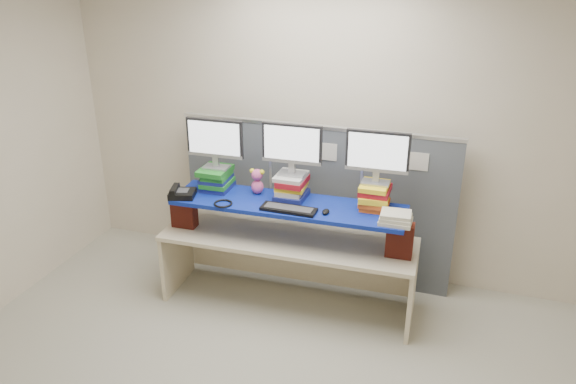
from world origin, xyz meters
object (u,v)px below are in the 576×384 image
(desk, at_px, (288,251))
(monitor_center, at_px, (292,146))
(monitor_right, at_px, (377,154))
(desk_phone, at_px, (181,193))
(monitor_left, at_px, (215,141))
(keyboard, at_px, (289,209))
(blue_board, at_px, (288,205))

(desk, height_order, monitor_center, monitor_center)
(desk, xyz_separation_m, monitor_right, (0.70, 0.14, 0.93))
(monitor_right, distance_m, desk_phone, 1.70)
(monitor_left, bearing_deg, keyboard, -19.53)
(blue_board, height_order, monitor_right, monitor_right)
(monitor_right, distance_m, keyboard, 0.84)
(keyboard, height_order, desk_phone, desk_phone)
(desk, bearing_deg, desk_phone, -171.65)
(blue_board, xyz_separation_m, desk_phone, (-0.91, -0.16, 0.05))
(monitor_left, distance_m, monitor_center, 0.69)
(blue_board, distance_m, monitor_left, 0.84)
(monitor_center, xyz_separation_m, keyboard, (0.06, -0.26, -0.45))
(monitor_left, bearing_deg, desk, -9.71)
(monitor_center, distance_m, desk_phone, 1.05)
(blue_board, bearing_deg, monitor_right, 9.50)
(desk, height_order, blue_board, blue_board)
(blue_board, height_order, monitor_center, monitor_center)
(keyboard, bearing_deg, desk_phone, -178.23)
(desk, bearing_deg, monitor_right, 9.50)
(keyboard, bearing_deg, monitor_right, 24.03)
(monitor_center, bearing_deg, monitor_right, -0.00)
(monitor_left, bearing_deg, monitor_right, 0.00)
(desk_phone, bearing_deg, monitor_right, -5.19)
(keyboard, bearing_deg, blue_board, 110.78)
(desk, relative_size, blue_board, 1.13)
(monitor_center, bearing_deg, blue_board, -89.58)
(monitor_left, relative_size, desk_phone, 1.96)
(blue_board, bearing_deg, desk, 105.55)
(monitor_right, bearing_deg, monitor_center, 180.00)
(monitor_right, relative_size, desk_phone, 1.96)
(desk, distance_m, desk_phone, 1.05)
(desk, xyz_separation_m, desk_phone, (-0.91, -0.16, 0.50))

